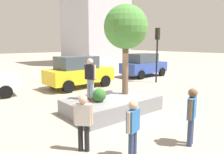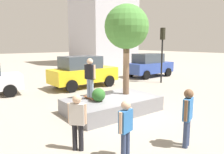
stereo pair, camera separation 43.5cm
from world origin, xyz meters
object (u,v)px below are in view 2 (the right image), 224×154
(planter_ledge, at_px, (112,105))
(bystander_watching, at_px, (77,119))
(sedan_parked, at_px, (149,65))
(pedestrian_crossing, at_px, (188,114))
(traffic_light_corner, at_px, (162,45))
(skateboarder, at_px, (90,75))
(taxi_cab, at_px, (83,72))
(skateboard, at_px, (90,98))
(plaza_tree, at_px, (127,28))
(passerby_with_bag, at_px, (126,126))

(planter_ledge, relative_size, bystander_watching, 2.47)
(sedan_parked, bearing_deg, pedestrian_crossing, -132.30)
(sedan_parked, distance_m, traffic_light_corner, 3.46)
(skateboarder, height_order, taxi_cab, skateboarder)
(sedan_parked, bearing_deg, taxi_cab, -175.91)
(skateboard, relative_size, sedan_parked, 0.18)
(planter_ledge, bearing_deg, skateboarder, 158.94)
(skateboarder, height_order, bystander_watching, skateboarder)
(skateboard, height_order, traffic_light_corner, traffic_light_corner)
(traffic_light_corner, height_order, bystander_watching, traffic_light_corner)
(skateboard, height_order, pedestrian_crossing, pedestrian_crossing)
(plaza_tree, xyz_separation_m, taxi_cab, (0.73, 5.25, -2.55))
(plaza_tree, bearing_deg, traffic_light_corner, 26.73)
(taxi_cab, distance_m, passerby_with_bag, 9.49)
(skateboard, distance_m, skateboarder, 0.96)
(traffic_light_corner, relative_size, passerby_with_bag, 2.62)
(sedan_parked, bearing_deg, skateboarder, -149.65)
(skateboarder, height_order, sedan_parked, skateboarder)
(skateboarder, xyz_separation_m, pedestrian_crossing, (0.63, -4.19, -0.67))
(pedestrian_crossing, bearing_deg, passerby_with_bag, 163.64)
(taxi_cab, bearing_deg, pedestrian_crossing, -101.65)
(sedan_parked, relative_size, bystander_watching, 2.80)
(sedan_parked, xyz_separation_m, pedestrian_crossing, (-8.88, -9.76, -0.07))
(traffic_light_corner, bearing_deg, taxi_cab, 159.09)
(planter_ledge, bearing_deg, passerby_with_bag, -122.29)
(traffic_light_corner, height_order, passerby_with_bag, traffic_light_corner)
(plaza_tree, xyz_separation_m, sedan_parked, (7.70, 5.75, -2.57))
(pedestrian_crossing, bearing_deg, sedan_parked, 47.70)
(plaza_tree, bearing_deg, planter_ledge, -170.34)
(skateboarder, distance_m, sedan_parked, 11.04)
(skateboard, height_order, sedan_parked, sedan_parked)
(traffic_light_corner, height_order, pedestrian_crossing, traffic_light_corner)
(planter_ledge, distance_m, skateboarder, 1.63)
(taxi_cab, bearing_deg, skateboard, -116.59)
(planter_ledge, relative_size, sedan_parked, 0.88)
(skateboarder, relative_size, pedestrian_crossing, 0.97)
(planter_ledge, xyz_separation_m, skateboard, (-0.88, 0.34, 0.37))
(skateboard, xyz_separation_m, taxi_cab, (2.54, 5.07, 0.38))
(plaza_tree, distance_m, traffic_light_corner, 7.04)
(pedestrian_crossing, bearing_deg, skateboarder, 98.55)
(skateboarder, bearing_deg, bystander_watching, -127.96)
(traffic_light_corner, bearing_deg, passerby_with_bag, -144.48)
(taxi_cab, bearing_deg, plaza_tree, -97.92)
(sedan_parked, bearing_deg, skateboard, -149.65)
(skateboard, distance_m, taxi_cab, 5.68)
(plaza_tree, xyz_separation_m, traffic_light_corner, (6.25, 3.15, -0.83))
(taxi_cab, bearing_deg, skateboarder, -116.59)
(plaza_tree, distance_m, bystander_watching, 5.18)
(plaza_tree, bearing_deg, passerby_with_bag, -131.04)
(bystander_watching, bearing_deg, skateboarder, 52.04)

